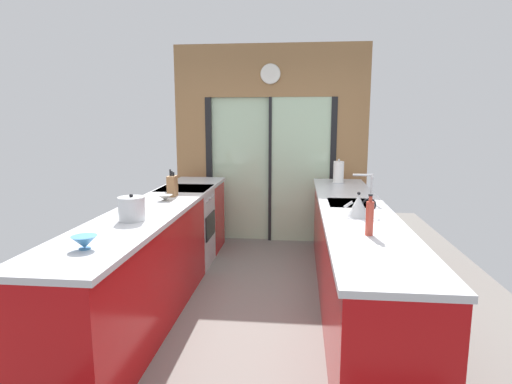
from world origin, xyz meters
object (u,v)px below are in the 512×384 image
at_px(knife_block, 172,186).
at_px(stock_pot, 132,209).
at_px(kettle, 359,206).
at_px(mixing_bowl_near, 84,242).
at_px(mixing_bowl_far, 165,197).
at_px(soap_bottle, 370,218).
at_px(oven_range, 186,227).
at_px(paper_towel_roll, 339,172).

bearing_deg(knife_block, stock_pot, -90.00).
distance_m(knife_block, kettle, 1.94).
relative_size(mixing_bowl_near, mixing_bowl_far, 1.04).
height_order(mixing_bowl_far, kettle, kettle).
distance_m(knife_block, soap_bottle, 2.22).
relative_size(mixing_bowl_far, stock_pot, 0.70).
bearing_deg(mixing_bowl_near, mixing_bowl_far, 90.00).
height_order(oven_range, mixing_bowl_near, mixing_bowl_near).
xyz_separation_m(knife_block, soap_bottle, (1.78, -1.32, 0.02)).
bearing_deg(soap_bottle, stock_pot, 172.08).
distance_m(oven_range, mixing_bowl_far, 0.93).
xyz_separation_m(mixing_bowl_near, soap_bottle, (1.78, 0.50, 0.08)).
relative_size(stock_pot, kettle, 0.81).
distance_m(mixing_bowl_near, paper_towel_roll, 3.43).
relative_size(mixing_bowl_far, kettle, 0.57).
height_order(oven_range, mixing_bowl_far, mixing_bowl_far).
height_order(knife_block, kettle, knife_block).
distance_m(mixing_bowl_near, stock_pot, 0.75).
height_order(oven_range, paper_towel_roll, paper_towel_roll).
bearing_deg(stock_pot, kettle, 10.14).
xyz_separation_m(mixing_bowl_near, paper_towel_roll, (1.78, 2.93, 0.09)).
height_order(knife_block, soap_bottle, soap_bottle).
bearing_deg(paper_towel_roll, soap_bottle, -90.00).
height_order(stock_pot, paper_towel_roll, paper_towel_roll).
bearing_deg(mixing_bowl_near, kettle, 30.96).
xyz_separation_m(knife_block, paper_towel_roll, (1.78, 1.10, 0.03)).
bearing_deg(oven_range, paper_towel_roll, 17.46).
height_order(mixing_bowl_near, mixing_bowl_far, mixing_bowl_near).
bearing_deg(paper_towel_roll, mixing_bowl_far, -142.70).
bearing_deg(oven_range, mixing_bowl_near, -89.55).
relative_size(knife_block, kettle, 1.07).
relative_size(knife_block, stock_pot, 1.32).
xyz_separation_m(oven_range, paper_towel_roll, (1.80, 0.57, 0.60)).
bearing_deg(kettle, mixing_bowl_near, -149.04).
distance_m(oven_range, mixing_bowl_near, 2.42).
bearing_deg(soap_bottle, kettle, 89.80).
xyz_separation_m(mixing_bowl_far, soap_bottle, (1.78, -1.07, 0.09)).
height_order(soap_bottle, paper_towel_roll, paper_towel_roll).
height_order(kettle, soap_bottle, soap_bottle).
bearing_deg(kettle, paper_towel_roll, 90.06).
bearing_deg(knife_block, kettle, -22.95).
xyz_separation_m(mixing_bowl_near, knife_block, (-0.00, 1.82, 0.06)).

